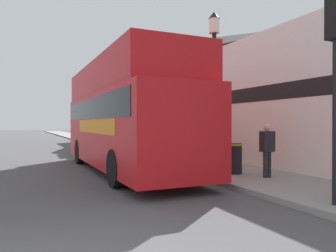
{
  "coord_description": "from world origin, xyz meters",
  "views": [
    {
      "loc": [
        -0.06,
        -3.32,
        1.71
      ],
      "look_at": [
        4.42,
        6.5,
        1.63
      ],
      "focal_mm": 35.0,
      "sensor_mm": 36.0,
      "label": 1
    }
  ],
  "objects_px": {
    "parked_car_ahead_of_bus": "(93,141)",
    "lamp_post_nearest": "(214,63)",
    "pedestrian_third": "(221,140)",
    "pedestrian_second": "(267,145)",
    "tour_bus": "(124,122)",
    "litter_bin": "(235,158)",
    "lamp_post_second": "(139,91)"
  },
  "relations": [
    {
      "from": "parked_car_ahead_of_bus",
      "to": "lamp_post_nearest",
      "type": "xyz_separation_m",
      "value": [
        1.65,
        -10.16,
        2.89
      ]
    },
    {
      "from": "parked_car_ahead_of_bus",
      "to": "pedestrian_third",
      "type": "height_order",
      "value": "pedestrian_third"
    },
    {
      "from": "pedestrian_third",
      "to": "pedestrian_second",
      "type": "bearing_deg",
      "value": -98.9
    },
    {
      "from": "pedestrian_second",
      "to": "tour_bus",
      "type": "bearing_deg",
      "value": 128.52
    },
    {
      "from": "pedestrian_third",
      "to": "litter_bin",
      "type": "distance_m",
      "value": 2.39
    },
    {
      "from": "pedestrian_second",
      "to": "litter_bin",
      "type": "bearing_deg",
      "value": 112.74
    },
    {
      "from": "tour_bus",
      "to": "lamp_post_nearest",
      "type": "xyz_separation_m",
      "value": [
        2.08,
        -2.76,
        1.84
      ]
    },
    {
      "from": "pedestrian_second",
      "to": "lamp_post_second",
      "type": "height_order",
      "value": "lamp_post_second"
    },
    {
      "from": "pedestrian_third",
      "to": "lamp_post_nearest",
      "type": "xyz_separation_m",
      "value": [
        -1.56,
        -1.98,
        2.52
      ]
    },
    {
      "from": "lamp_post_second",
      "to": "litter_bin",
      "type": "distance_m",
      "value": 7.77
    },
    {
      "from": "pedestrian_second",
      "to": "lamp_post_nearest",
      "type": "distance_m",
      "value": 2.97
    },
    {
      "from": "tour_bus",
      "to": "parked_car_ahead_of_bus",
      "type": "height_order",
      "value": "tour_bus"
    },
    {
      "from": "lamp_post_nearest",
      "to": "pedestrian_third",
      "type": "bearing_deg",
      "value": 51.77
    },
    {
      "from": "tour_bus",
      "to": "parked_car_ahead_of_bus",
      "type": "bearing_deg",
      "value": 86.83
    },
    {
      "from": "parked_car_ahead_of_bus",
      "to": "litter_bin",
      "type": "distance_m",
      "value": 10.6
    },
    {
      "from": "lamp_post_second",
      "to": "lamp_post_nearest",
      "type": "bearing_deg",
      "value": -90.3
    },
    {
      "from": "pedestrian_second",
      "to": "pedestrian_third",
      "type": "xyz_separation_m",
      "value": [
        0.5,
        3.16,
        -0.01
      ]
    },
    {
      "from": "pedestrian_second",
      "to": "parked_car_ahead_of_bus",
      "type": "bearing_deg",
      "value": 103.47
    },
    {
      "from": "parked_car_ahead_of_bus",
      "to": "lamp_post_second",
      "type": "distance_m",
      "value": 4.41
    },
    {
      "from": "pedestrian_second",
      "to": "litter_bin",
      "type": "height_order",
      "value": "pedestrian_second"
    },
    {
      "from": "tour_bus",
      "to": "lamp_post_nearest",
      "type": "relative_size",
      "value": 1.9
    },
    {
      "from": "lamp_post_nearest",
      "to": "lamp_post_second",
      "type": "relative_size",
      "value": 1.08
    },
    {
      "from": "tour_bus",
      "to": "pedestrian_third",
      "type": "relative_size",
      "value": 6.22
    },
    {
      "from": "pedestrian_second",
      "to": "lamp_post_nearest",
      "type": "height_order",
      "value": "lamp_post_nearest"
    },
    {
      "from": "parked_car_ahead_of_bus",
      "to": "lamp_post_second",
      "type": "bearing_deg",
      "value": -59.71
    },
    {
      "from": "parked_car_ahead_of_bus",
      "to": "pedestrian_second",
      "type": "bearing_deg",
      "value": -74.95
    },
    {
      "from": "litter_bin",
      "to": "parked_car_ahead_of_bus",
      "type": "bearing_deg",
      "value": 102.53
    },
    {
      "from": "tour_bus",
      "to": "pedestrian_third",
      "type": "bearing_deg",
      "value": -12.05
    },
    {
      "from": "litter_bin",
      "to": "pedestrian_second",
      "type": "bearing_deg",
      "value": -67.26
    },
    {
      "from": "parked_car_ahead_of_bus",
      "to": "pedestrian_second",
      "type": "height_order",
      "value": "pedestrian_second"
    },
    {
      "from": "lamp_post_second",
      "to": "parked_car_ahead_of_bus",
      "type": "bearing_deg",
      "value": 118.71
    },
    {
      "from": "tour_bus",
      "to": "parked_car_ahead_of_bus",
      "type": "relative_size",
      "value": 2.19
    }
  ]
}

